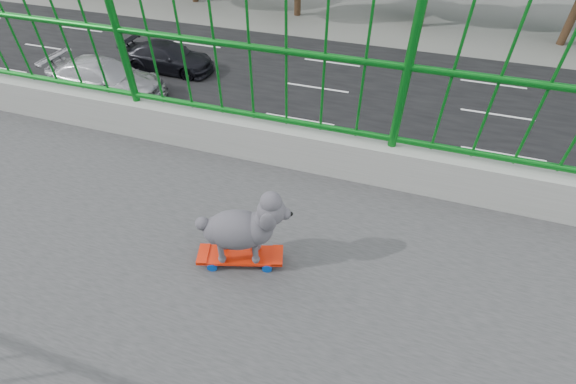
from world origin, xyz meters
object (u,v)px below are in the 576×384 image
(car_5, at_px, (123,196))
(poodle, at_px, (242,227))
(car_0, at_px, (130,198))
(car_7, at_px, (106,79))
(car_1, at_px, (223,150))
(skateboard, at_px, (241,256))
(car_3, at_px, (168,57))

(car_5, bearing_deg, poodle, 50.79)
(car_0, height_order, car_7, car_7)
(poodle, distance_m, car_1, 12.12)
(poodle, bearing_deg, car_5, -145.86)
(poodle, relative_size, car_1, 0.12)
(car_0, bearing_deg, poodle, 49.69)
(car_5, bearing_deg, car_7, -139.77)
(skateboard, relative_size, car_1, 0.13)
(car_5, distance_m, car_7, 8.38)
(car_1, relative_size, car_3, 0.86)
(skateboard, height_order, poodle, poodle)
(skateboard, height_order, car_1, skateboard)
(poodle, distance_m, car_3, 19.92)
(car_3, distance_m, car_7, 3.44)
(poodle, distance_m, car_5, 11.06)
(car_0, bearing_deg, car_7, -138.42)
(car_0, relative_size, car_3, 0.89)
(car_3, bearing_deg, poodle, -144.07)
(car_3, bearing_deg, car_5, -156.64)
(car_1, bearing_deg, poodle, 29.66)
(car_7, bearing_deg, skateboard, -134.42)
(poodle, xyz_separation_m, car_1, (-8.81, -5.02, -6.63))
(car_5, xyz_separation_m, car_7, (-6.40, -5.41, 0.11))
(car_3, bearing_deg, car_7, 158.40)
(car_7, bearing_deg, car_0, -138.42)
(car_1, bearing_deg, car_3, -136.82)
(skateboard, distance_m, car_7, 18.27)
(car_1, height_order, car_3, car_3)
(poodle, relative_size, car_5, 0.12)
(poodle, bearing_deg, car_1, -167.00)
(poodle, bearing_deg, car_0, -146.97)
(skateboard, distance_m, poodle, 0.25)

